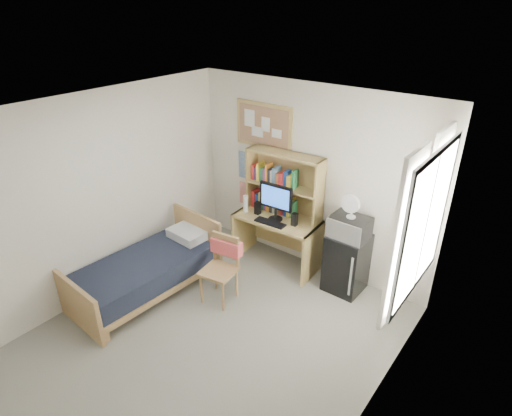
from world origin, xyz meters
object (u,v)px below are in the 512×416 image
Objects in this scene: desk at (277,241)px; speaker_right at (294,219)px; microwave at (350,227)px; speaker_left at (258,208)px; bulletin_board at (264,126)px; desk_chair at (219,271)px; mini_fridge at (346,263)px; bed at (146,276)px; desk_fan at (352,207)px; monitor at (276,202)px.

desk is 0.56m from speaker_right.
speaker_left is at bearing -174.04° from microwave.
bulletin_board is at bearing 152.90° from speaker_right.
desk_chair is 1.15m from speaker_left.
mini_fridge is 2.65m from bed.
bulletin_board is at bearing 112.78° from speaker_left.
desk is at bearing -176.73° from desk_fan.
desk_fan reaches higher than bed.
monitor is (0.00, -0.06, 0.64)m from desk.
monitor reaches higher than mini_fridge.
monitor reaches higher than speaker_right.
desk is 0.56m from speaker_left.
speaker_right is at bearing -172.56° from microwave.
speaker_right is (0.30, -0.04, 0.47)m from desk.
speaker_right reaches higher than desk_chair.
microwave is 1.64× the size of desk_fan.
mini_fridge is (1.18, 1.20, -0.04)m from desk_chair.
monitor reaches higher than desk_chair.
microwave is (1.07, 0.04, 0.57)m from desk.
speaker_right is (1.28, 1.56, 0.60)m from bed.
speaker_right is at bearing 54.37° from bed.
desk is 0.65m from monitor.
speaker_right is at bearing 0.00° from speaker_left.
mini_fridge is 1.71× the size of microwave.
speaker_left is at bearing -173.21° from mini_fridge.
monitor is at bearing -37.07° from bulletin_board.
speaker_right reaches higher than mini_fridge.
bulletin_board is 2.18m from mini_fridge.
mini_fridge is 0.89m from speaker_right.
mini_fridge is (1.07, 0.06, 0.03)m from desk.
microwave is (1.06, 0.10, -0.07)m from monitor.
microwave is at bearing 2.43° from monitor.
speaker_right reaches higher than desk.
monitor is 2.89× the size of speaker_left.
desk_fan is at bearing 42.62° from bed.
desk_chair is 3.07× the size of desk_fan.
bed is (-0.98, -1.61, -0.13)m from desk.
bed is 9.87× the size of speaker_left.
desk_fan is at bearing 2.43° from monitor.
desk_fan reaches higher than microwave.
desk is 2.27× the size of monitor.
desk is 1.07m from mini_fridge.
microwave is at bearing 91.01° from desk_fan.
desk is 1.36× the size of desk_chair.
desk is 1.21m from microwave.
bed is 3.42× the size of monitor.
mini_fridge is 1.53× the size of monitor.
mini_fridge is at bearing 90.00° from microwave.
speaker_right is at bearing -171.08° from mini_fridge.
mini_fridge is (1.55, -0.24, -1.51)m from bulletin_board.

